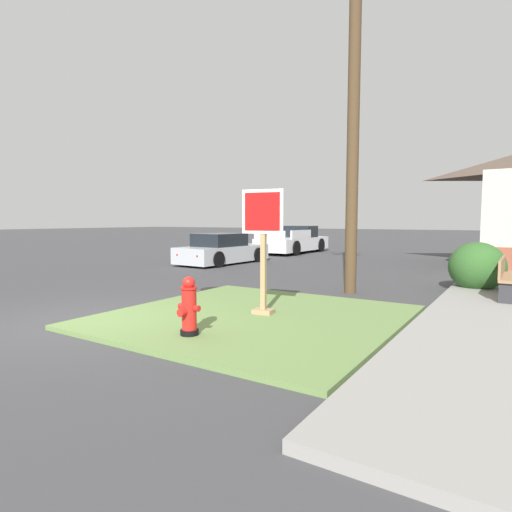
{
  "coord_description": "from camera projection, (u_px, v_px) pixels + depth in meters",
  "views": [
    {
      "loc": [
        6.35,
        -4.42,
        1.78
      ],
      "look_at": [
        1.63,
        2.99,
        1.03
      ],
      "focal_mm": 29.35,
      "sensor_mm": 36.0,
      "label": 1
    }
  ],
  "objects": [
    {
      "name": "street_bench",
      "position": [
        508.0,
        276.0,
        9.01
      ],
      "size": [
        0.43,
        1.75,
        0.85
      ],
      "color": "#93704C",
      "rests_on": "sidewalk_strip"
    },
    {
      "name": "manhole_cover",
      "position": [
        214.0,
        289.0,
        10.8
      ],
      "size": [
        0.7,
        0.7,
        0.02
      ],
      "primitive_type": "cylinder",
      "color": "black",
      "rests_on": "ground"
    },
    {
      "name": "utility_pole",
      "position": [
        354.0,
        77.0,
        9.83
      ],
      "size": [
        1.74,
        0.29,
        9.87
      ],
      "color": "#4C3823",
      "rests_on": "ground"
    },
    {
      "name": "sidewalk_strip",
      "position": [
        497.0,
        304.0,
        8.64
      ],
      "size": [
        2.2,
        14.37,
        0.12
      ],
      "primitive_type": "cube",
      "color": "gray",
      "rests_on": "ground"
    },
    {
      "name": "parked_sedan_silver",
      "position": [
        222.0,
        250.0,
        17.3
      ],
      "size": [
        2.0,
        4.31,
        1.25
      ],
      "color": "#ADB2B7",
      "rests_on": "ground"
    },
    {
      "name": "grass_corner_patch",
      "position": [
        255.0,
        317.0,
        7.58
      ],
      "size": [
        4.92,
        4.98,
        0.08
      ],
      "primitive_type": "cube",
      "color": "#668447",
      "rests_on": "ground"
    },
    {
      "name": "stop_sign",
      "position": [
        263.0,
        252.0,
        7.55
      ],
      "size": [
        0.78,
        0.33,
        2.26
      ],
      "color": "#A3845B",
      "rests_on": "grass_corner_patch"
    },
    {
      "name": "fire_hydrant",
      "position": [
        189.0,
        307.0,
        6.2
      ],
      "size": [
        0.38,
        0.34,
        0.88
      ],
      "color": "black",
      "rests_on": "grass_corner_patch"
    },
    {
      "name": "ground_plane",
      "position": [
        85.0,
        323.0,
        7.26
      ],
      "size": [
        160.0,
        160.0,
        0.0
      ],
      "primitive_type": "plane",
      "color": "#3D3D3F"
    },
    {
      "name": "pickup_truck_white",
      "position": [
        294.0,
        242.0,
        23.02
      ],
      "size": [
        2.12,
        5.21,
        1.48
      ],
      "color": "silver",
      "rests_on": "ground"
    },
    {
      "name": "shrub_by_curb",
      "position": [
        477.0,
        267.0,
        10.47
      ],
      "size": [
        1.33,
        1.33,
        1.24
      ],
      "primitive_type": "ellipsoid",
      "color": "#2E5B26",
      "rests_on": "ground"
    }
  ]
}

